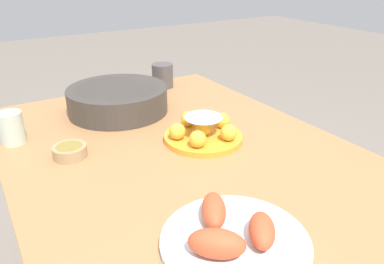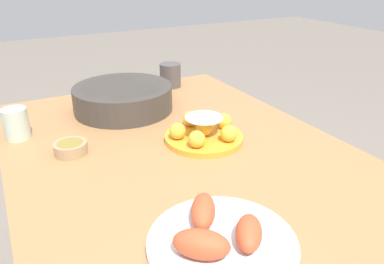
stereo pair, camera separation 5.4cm
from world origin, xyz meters
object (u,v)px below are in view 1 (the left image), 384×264
object	(u,v)px
cup_near	(163,76)
cup_far	(11,128)
dining_table	(181,183)
sauce_bowl	(70,151)
cake_plate	(203,132)
serving_bowl	(118,99)
seafood_platter	(232,237)

from	to	relation	value
cup_near	cup_far	world-z (taller)	cup_near
cup_far	dining_table	bearing A→B (deg)	-127.56
sauce_bowl	cup_near	world-z (taller)	cup_near
sauce_bowl	dining_table	bearing A→B (deg)	-114.71
sauce_bowl	cup_near	xyz separation A→B (m)	(0.40, -0.48, 0.03)
dining_table	cup_near	world-z (taller)	cup_near
cake_plate	dining_table	bearing A→B (deg)	103.89
sauce_bowl	cake_plate	bearing A→B (deg)	-105.83
serving_bowl	seafood_platter	xyz separation A→B (m)	(-0.73, 0.07, -0.03)
cake_plate	cup_near	world-z (taller)	cup_near
cup_near	seafood_platter	bearing A→B (deg)	160.09
cup_near	cup_far	distance (m)	0.64
cake_plate	sauce_bowl	size ratio (longest dim) A/B	2.54
cup_near	cup_far	size ratio (longest dim) A/B	1.04
cake_plate	serving_bowl	world-z (taller)	serving_bowl
dining_table	cup_far	size ratio (longest dim) A/B	13.53
cake_plate	serving_bowl	xyz separation A→B (m)	(0.34, 0.12, 0.02)
seafood_platter	cup_far	xyz separation A→B (m)	(0.66, 0.27, 0.03)
sauce_bowl	cup_far	bearing A→B (deg)	33.96
cake_plate	seafood_platter	size ratio (longest dim) A/B	0.82
cake_plate	seafood_platter	world-z (taller)	cake_plate
dining_table	cake_plate	world-z (taller)	cake_plate
seafood_platter	cup_near	distance (m)	0.94
cup_far	cake_plate	bearing A→B (deg)	-120.01
dining_table	cake_plate	bearing A→B (deg)	-76.11
cake_plate	cup_far	distance (m)	0.54
cake_plate	serving_bowl	size ratio (longest dim) A/B	0.67
cup_near	sauce_bowl	bearing A→B (deg)	129.67
sauce_bowl	cup_far	world-z (taller)	cup_far
cup_far	cup_near	bearing A→B (deg)	-68.83
sauce_bowl	cup_near	size ratio (longest dim) A/B	0.94
sauce_bowl	cup_far	xyz separation A→B (m)	(0.17, 0.11, 0.03)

